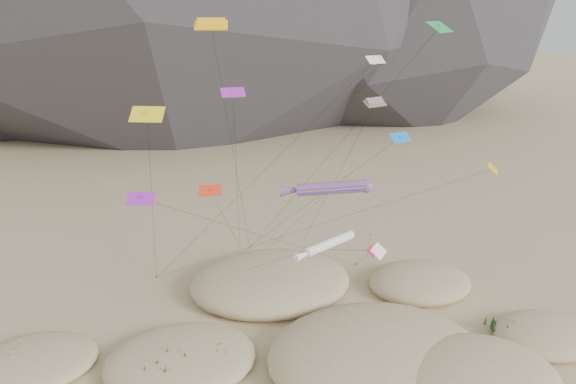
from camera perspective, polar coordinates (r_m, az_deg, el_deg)
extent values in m
ellipsoid|color=#CCB789|center=(46.81, 18.42, -17.76)|extent=(13.41, 11.40, 3.96)
ellipsoid|color=#CCB789|center=(48.19, -10.84, -16.38)|extent=(12.35, 10.50, 2.41)
ellipsoid|color=#CCB789|center=(47.98, 8.85, -15.97)|extent=(17.88, 15.20, 3.81)
ellipsoid|color=#CCB789|center=(55.14, 24.52, -13.06)|extent=(8.97, 7.62, 2.23)
ellipsoid|color=#CCB789|center=(58.24, -1.79, -9.09)|extent=(16.52, 14.04, 3.64)
ellipsoid|color=#CCB789|center=(60.11, 13.24, -8.90)|extent=(10.72, 9.11, 2.76)
ellipsoid|color=#CCB789|center=(51.60, -24.40, -15.46)|extent=(10.01, 8.51, 1.87)
ellipsoid|color=black|center=(46.85, -12.32, -17.24)|extent=(2.85, 2.44, 0.86)
ellipsoid|color=black|center=(47.53, -7.62, -16.50)|extent=(1.96, 1.68, 0.59)
ellipsoid|color=black|center=(48.33, 8.12, -15.29)|extent=(3.52, 3.01, 1.06)
ellipsoid|color=black|center=(51.69, 10.05, -13.07)|extent=(2.33, 2.00, 0.70)
ellipsoid|color=black|center=(47.64, 6.32, -16.06)|extent=(2.19, 1.87, 0.66)
ellipsoid|color=black|center=(54.62, 20.97, -12.75)|extent=(2.28, 1.95, 0.68)
ellipsoid|color=black|center=(57.47, -2.71, -9.30)|extent=(2.63, 2.25, 0.79)
ellipsoid|color=black|center=(55.10, -1.11, -10.72)|extent=(2.55, 2.18, 0.77)
ellipsoid|color=black|center=(59.75, 11.98, -8.89)|extent=(2.53, 2.17, 0.76)
ellipsoid|color=black|center=(59.08, 12.71, -9.39)|extent=(2.22, 1.90, 0.67)
ellipsoid|color=black|center=(52.33, -25.02, -14.95)|extent=(2.66, 2.28, 0.80)
ellipsoid|color=black|center=(50.78, -22.77, -15.84)|extent=(2.08, 1.78, 0.63)
cylinder|color=#3F2D1E|center=(64.61, -4.19, -6.85)|extent=(0.08, 0.08, 0.30)
cylinder|color=#3F2D1E|center=(65.05, -4.86, -6.68)|extent=(0.08, 0.08, 0.30)
cylinder|color=#3F2D1E|center=(64.35, -0.05, -6.90)|extent=(0.08, 0.08, 0.30)
cylinder|color=#3F2D1E|center=(67.40, 1.85, -5.68)|extent=(0.08, 0.08, 0.30)
cylinder|color=#3F2D1E|center=(63.90, 6.95, -7.25)|extent=(0.08, 0.08, 0.30)
cylinder|color=#3F2D1E|center=(65.14, -5.67, -6.67)|extent=(0.08, 0.08, 0.30)
cylinder|color=#3F2D1E|center=(71.69, 8.35, -4.33)|extent=(0.08, 0.08, 0.30)
cylinder|color=#3F2D1E|center=(62.29, -13.21, -8.36)|extent=(0.08, 0.08, 0.30)
cylinder|color=orange|center=(48.02, 4.46, 0.41)|extent=(5.97, 3.35, 1.70)
sphere|color=orange|center=(48.01, 8.01, 0.57)|extent=(1.14, 1.14, 1.14)
cone|color=orange|center=(48.27, 0.57, 0.19)|extent=(2.65, 1.86, 1.22)
cylinder|color=black|center=(56.96, 0.39, -3.47)|extent=(2.03, 15.92, 12.96)
cylinder|color=white|center=(44.78, 4.21, -5.26)|extent=(4.49, 2.21, 1.03)
sphere|color=white|center=(46.12, 6.31, -4.36)|extent=(0.75, 0.75, 0.75)
cone|color=white|center=(43.42, 1.75, -6.35)|extent=(1.94, 1.23, 0.77)
cylinder|color=black|center=(52.90, -1.84, -7.15)|extent=(5.42, 15.91, 9.84)
cube|color=yellow|center=(49.46, -7.82, 16.44)|extent=(2.95, 1.73, 0.81)
cube|color=yellow|center=(49.45, -7.83, 16.68)|extent=(2.49, 1.39, 0.79)
cylinder|color=black|center=(56.67, -5.48, 3.38)|extent=(5.27, 9.70, 26.16)
cube|color=#FF1C1A|center=(51.20, 8.84, 8.91)|extent=(2.26, 1.38, 0.59)
cube|color=#FF1C1A|center=(51.16, 8.85, 9.12)|extent=(1.91, 1.12, 0.59)
cylinder|color=black|center=(59.69, 4.62, 0.85)|extent=(1.62, 14.67, 19.47)
cube|color=purple|center=(44.64, -5.61, 10.04)|extent=(1.92, 1.10, 0.64)
cube|color=purple|center=(44.67, -5.60, 9.85)|extent=(0.23, 0.17, 0.65)
cylinder|color=black|center=(54.30, -5.16, 0.06)|extent=(3.28, 14.30, 21.28)
cube|color=green|center=(53.20, 15.15, 15.88)|extent=(3.09, 2.72, 0.94)
cube|color=green|center=(53.21, 15.14, 15.72)|extent=(0.40, 0.38, 0.94)
cylinder|color=black|center=(57.14, 3.97, 3.46)|extent=(15.89, 12.43, 25.88)
cube|color=#EEAD0C|center=(53.20, 20.09, 2.24)|extent=(1.85, 1.97, 0.78)
cube|color=#EEAD0C|center=(53.24, 20.07, 2.09)|extent=(0.35, 0.34, 0.61)
cylinder|color=black|center=(55.13, 2.18, -3.68)|extent=(29.09, 15.41, 13.90)
cube|color=white|center=(53.30, 8.88, 13.15)|extent=(1.84, 1.14, 0.67)
cube|color=white|center=(53.31, 8.87, 12.99)|extent=(0.24, 0.23, 0.59)
cylinder|color=black|center=(55.75, -3.12, 1.53)|extent=(20.67, 8.04, 22.97)
cube|color=red|center=(45.43, -7.93, 0.17)|extent=(1.92, 1.19, 0.67)
cube|color=red|center=(45.48, -7.92, -0.01)|extent=(0.24, 0.23, 0.62)
cylinder|color=black|center=(54.91, -5.74, -4.00)|extent=(6.17, 14.30, 13.64)
cube|color=red|center=(49.94, 8.52, -5.94)|extent=(1.41, 1.57, 0.66)
cube|color=red|center=(50.01, 8.51, -6.10)|extent=(0.30, 0.28, 0.48)
cylinder|color=black|center=(56.94, 7.64, -6.72)|extent=(3.97, 11.50, 7.29)
cube|color=yellow|center=(42.14, -14.13, 7.66)|extent=(2.73, 2.08, 0.96)
cube|color=yellow|center=(42.17, -14.11, 7.47)|extent=(0.38, 0.39, 0.83)
cylinder|color=black|center=(51.74, -13.58, -1.95)|extent=(0.43, 14.30, 20.27)
cube|color=purple|center=(44.74, -14.73, -0.64)|extent=(2.38, 1.73, 0.73)
cube|color=purple|center=(44.78, -14.71, -0.82)|extent=(0.30, 0.25, 0.74)
cylinder|color=black|center=(53.32, -1.99, -4.65)|extent=(23.05, 9.76, 13.60)
cube|color=blue|center=(49.49, 11.34, 5.45)|extent=(1.94, 1.16, 0.77)
cube|color=blue|center=(49.52, 11.33, 5.28)|extent=(0.26, 0.29, 0.61)
cylinder|color=black|center=(56.40, 1.67, -1.51)|extent=(11.98, 15.62, 16.90)
cube|color=white|center=(45.80, 9.20, -5.95)|extent=(1.84, 1.85, 0.72)
cube|color=white|center=(45.86, 9.19, -6.12)|extent=(0.31, 0.31, 0.59)
cylinder|color=black|center=(56.51, 4.82, -5.84)|extent=(1.23, 20.89, 9.03)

